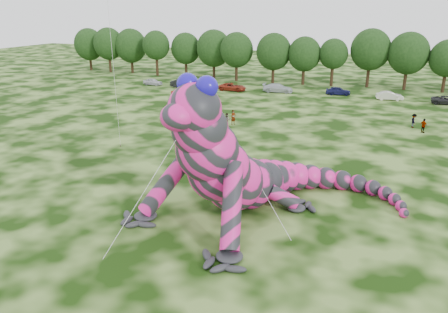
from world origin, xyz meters
The scene contains 27 objects.
ground centered at (0.00, 0.00, 0.00)m, with size 240.00×240.00×0.00m, color #16330A.
inflatable_gecko centered at (2.49, 2.28, 5.17)m, with size 17.41×20.68×10.34m, color #E61D8B, non-canonical shape.
tree_0 centered at (-54.56, 59.23, 4.75)m, with size 6.91×6.22×9.51m, color black, non-canonical shape.
tree_1 centered at (-48.36, 58.05, 4.90)m, with size 6.74×6.07×9.81m, color black, non-canonical shape.
tree_2 centered at (-43.02, 58.76, 4.82)m, with size 7.04×6.34×9.64m, color black, non-canonical shape.
tree_3 centered at (-35.72, 57.07, 4.72)m, with size 5.81×5.23×9.44m, color black, non-canonical shape.
tree_4 centered at (-29.64, 58.71, 4.53)m, with size 6.22×5.60×9.06m, color black, non-canonical shape.
tree_5 centered at (-23.12, 58.44, 4.90)m, with size 7.16×6.44×9.80m, color black, non-canonical shape.
tree_6 centered at (-17.56, 56.68, 4.75)m, with size 6.52×5.86×9.49m, color black, non-canonical shape.
tree_7 centered at (-10.08, 56.80, 4.74)m, with size 6.68×6.01×9.48m, color black, non-canonical shape.
tree_8 centered at (-4.22, 56.99, 4.47)m, with size 6.14×5.53×8.94m, color black, non-canonical shape.
tree_9 centered at (1.06, 57.35, 4.34)m, with size 5.27×4.74×8.68m, color black, non-canonical shape.
tree_10 centered at (7.40, 58.58, 5.25)m, with size 7.09×6.38×10.50m, color black, non-canonical shape.
tree_11 centered at (13.79, 58.20, 5.03)m, with size 7.01×6.31×10.07m, color black, non-canonical shape.
tree_12 centered at (20.01, 57.74, 4.49)m, with size 5.99×5.39×8.97m, color black, non-canonical shape.
car_0 centered at (-30.61, 46.19, 0.64)m, with size 1.50×3.74×1.27m, color silver.
car_1 centered at (-24.29, 46.12, 0.75)m, with size 1.59×4.56×1.50m, color black.
car_2 centered at (-14.56, 46.19, 0.67)m, with size 2.24×4.85×1.35m, color maroon.
car_3 centered at (-6.70, 47.54, 0.75)m, with size 2.10×5.17×1.50m, color silver.
car_4 centered at (3.36, 48.93, 0.69)m, with size 1.64×4.07×1.39m, color #151849.
car_5 centered at (11.55, 47.42, 0.67)m, with size 1.43×4.09×1.35m, color beige.
car_6 centered at (19.86, 47.08, 0.64)m, with size 2.13×4.61×1.28m, color #232326.
spectator_2 centered at (14.68, 30.66, 0.87)m, with size 1.12×0.64×1.73m, color gray.
spectator_4 centered at (-19.72, 33.26, 0.91)m, with size 0.89×0.58×1.82m, color gray.
spectator_1 centered at (-6.74, 22.68, 0.87)m, with size 0.85×0.66×1.75m, color gray.
spectator_3 centered at (15.71, 28.60, 0.86)m, with size 1.00×0.42×1.71m, color gray.
spectator_0 centered at (-6.43, 24.06, 0.94)m, with size 0.69×0.45×1.89m, color gray.
Camera 1 is at (11.59, -26.11, 14.09)m, focal length 35.00 mm.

